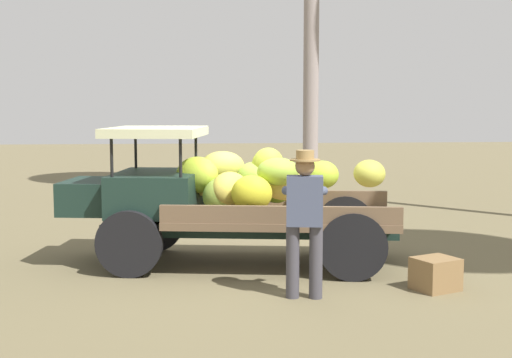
# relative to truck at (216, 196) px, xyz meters

# --- Properties ---
(ground_plane) EXTENTS (60.00, 60.00, 0.00)m
(ground_plane) POSITION_rel_truck_xyz_m (-0.40, -0.08, -0.94)
(ground_plane) COLOR brown
(truck) EXTENTS (4.61, 2.31, 1.86)m
(truck) POSITION_rel_truck_xyz_m (0.00, 0.00, 0.00)
(truck) COLOR #182C25
(truck) RESTS_ON ground
(farmer) EXTENTS (0.52, 0.48, 1.67)m
(farmer) POSITION_rel_truck_xyz_m (-0.93, 1.79, 0.01)
(farmer) COLOR #413E46
(farmer) RESTS_ON ground
(wooden_crate) EXTENTS (0.61, 0.57, 0.38)m
(wooden_crate) POSITION_rel_truck_xyz_m (-2.52, 1.60, -0.75)
(wooden_crate) COLOR olive
(wooden_crate) RESTS_ON ground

